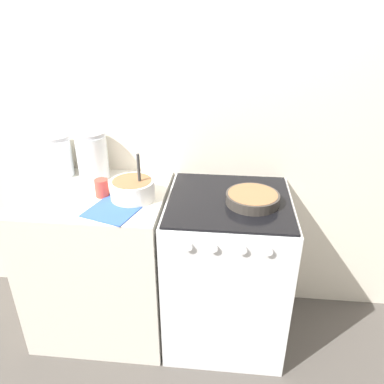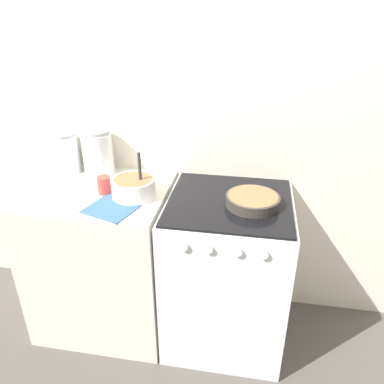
# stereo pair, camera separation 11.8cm
# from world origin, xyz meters

# --- Properties ---
(ground_plane) EXTENTS (12.00, 12.00, 0.00)m
(ground_plane) POSITION_xyz_m (0.00, 0.00, 0.00)
(ground_plane) COLOR #4C4742
(wall_back) EXTENTS (4.52, 0.05, 2.40)m
(wall_back) POSITION_xyz_m (0.00, 0.65, 1.20)
(wall_back) COLOR beige
(wall_back) RESTS_ON ground_plane
(countertop_cabinet) EXTENTS (0.76, 0.63, 0.90)m
(countertop_cabinet) POSITION_xyz_m (-0.38, 0.31, 0.45)
(countertop_cabinet) COLOR silver
(countertop_cabinet) RESTS_ON ground_plane
(stove) EXTENTS (0.65, 0.65, 0.90)m
(stove) POSITION_xyz_m (0.34, 0.31, 0.45)
(stove) COLOR silver
(stove) RESTS_ON ground_plane
(mixing_bowl) EXTENTS (0.22, 0.22, 0.25)m
(mixing_bowl) POSITION_xyz_m (-0.15, 0.27, 0.96)
(mixing_bowl) COLOR white
(mixing_bowl) RESTS_ON countertop_cabinet
(baking_pan) EXTENTS (0.27, 0.27, 0.05)m
(baking_pan) POSITION_xyz_m (0.45, 0.28, 0.93)
(baking_pan) COLOR #38332D
(baking_pan) RESTS_ON stove
(storage_jar_left) EXTENTS (0.16, 0.16, 0.24)m
(storage_jar_left) POSITION_xyz_m (-0.64, 0.52, 1.00)
(storage_jar_left) COLOR silver
(storage_jar_left) RESTS_ON countertop_cabinet
(storage_jar_middle) EXTENTS (0.17, 0.17, 0.26)m
(storage_jar_middle) POSITION_xyz_m (-0.44, 0.52, 1.01)
(storage_jar_middle) COLOR silver
(storage_jar_middle) RESTS_ON countertop_cabinet
(tin_can) EXTENTS (0.07, 0.07, 0.09)m
(tin_can) POSITION_xyz_m (-0.32, 0.28, 0.95)
(tin_can) COLOR #CC3F33
(tin_can) RESTS_ON countertop_cabinet
(recipe_page) EXTENTS (0.30, 0.31, 0.01)m
(recipe_page) POSITION_xyz_m (-0.22, 0.15, 0.90)
(recipe_page) COLOR #3359B2
(recipe_page) RESTS_ON countertop_cabinet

